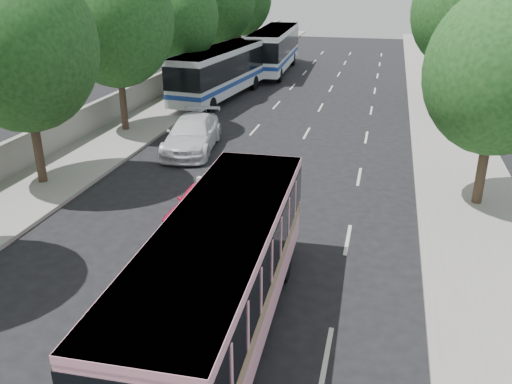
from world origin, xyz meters
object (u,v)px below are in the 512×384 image
(pink_taxi, at_px, (205,201))
(tour_coach_front, at_px, (221,69))
(tour_coach_rear, at_px, (274,46))
(pink_bus, at_px, (220,268))
(white_pickup, at_px, (192,134))

(pink_taxi, bearing_deg, tour_coach_front, 112.89)
(pink_taxi, distance_m, tour_coach_rear, 29.51)
(pink_bus, height_order, white_pickup, pink_bus)
(pink_taxi, relative_size, white_pickup, 0.75)
(pink_taxi, height_order, tour_coach_rear, tour_coach_rear)
(pink_taxi, distance_m, tour_coach_front, 19.19)
(pink_taxi, height_order, white_pickup, white_pickup)
(white_pickup, distance_m, tour_coach_rear, 21.86)
(pink_bus, bearing_deg, tour_coach_front, 105.46)
(pink_bus, relative_size, tour_coach_front, 0.85)
(pink_taxi, relative_size, tour_coach_front, 0.36)
(white_pickup, relative_size, tour_coach_front, 0.48)
(pink_bus, height_order, pink_taxi, pink_bus)
(white_pickup, bearing_deg, pink_bus, -75.33)
(white_pickup, bearing_deg, tour_coach_front, 91.95)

